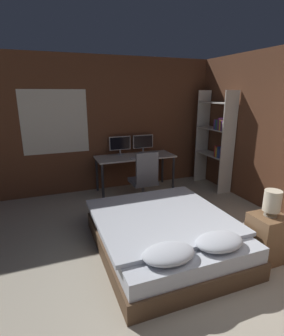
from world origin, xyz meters
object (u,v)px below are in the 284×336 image
(monitor_left, at_px, (120,144))
(bookshelf, at_px, (217,136))
(bedside_lamp, at_px, (272,201))
(nightstand, at_px, (267,238))
(keyboard, at_px, (139,158))
(office_chair, at_px, (144,184))
(monitor_right, at_px, (143,143))
(bed, at_px, (164,234))
(desk, at_px, (135,160))
(computer_mouse, at_px, (151,156))

(monitor_left, distance_m, bookshelf, 2.02)
(bedside_lamp, bearing_deg, nightstand, 0.00)
(bedside_lamp, height_order, bookshelf, bookshelf)
(keyboard, bearing_deg, office_chair, -99.57)
(bookshelf, bearing_deg, monitor_right, 153.56)
(bed, bearing_deg, bookshelf, 40.43)
(bedside_lamp, bearing_deg, monitor_right, 98.09)
(office_chair, bearing_deg, keyboard, 80.43)
(keyboard, relative_size, bookshelf, 0.17)
(bed, relative_size, office_chair, 1.96)
(desk, distance_m, bookshelf, 1.77)
(computer_mouse, relative_size, bookshelf, 0.03)
(monitor_right, height_order, computer_mouse, monitor_right)
(desk, xyz_separation_m, office_chair, (-0.09, -0.72, -0.27))
(computer_mouse, height_order, office_chair, office_chair)
(desk, bearing_deg, bed, -100.05)
(nightstand, distance_m, office_chair, 2.26)
(desk, xyz_separation_m, computer_mouse, (0.26, -0.21, 0.10))
(desk, height_order, bookshelf, bookshelf)
(bed, height_order, bedside_lamp, bedside_lamp)
(desk, bearing_deg, bookshelf, -16.09)
(monitor_right, relative_size, bookshelf, 0.22)
(bed, bearing_deg, desk, 79.95)
(monitor_right, xyz_separation_m, keyboard, (-0.26, -0.43, -0.21))
(bedside_lamp, bearing_deg, desk, 103.68)
(computer_mouse, bearing_deg, bedside_lamp, -80.78)
(bedside_lamp, distance_m, keyboard, 2.71)
(desk, distance_m, keyboard, 0.23)
(nightstand, relative_size, desk, 0.37)
(computer_mouse, distance_m, office_chair, 0.72)
(bedside_lamp, distance_m, desk, 2.92)
(bed, height_order, monitor_right, monitor_right)
(computer_mouse, bearing_deg, monitor_left, 140.68)
(monitor_left, height_order, keyboard, monitor_left)
(bedside_lamp, relative_size, desk, 0.20)
(bed, xyz_separation_m, bedside_lamp, (1.08, -0.63, 0.55))
(bedside_lamp, distance_m, monitor_left, 3.20)
(monitor_right, bearing_deg, bedside_lamp, -81.91)
(bed, distance_m, monitor_left, 2.53)
(bed, distance_m, office_chair, 1.52)
(bedside_lamp, height_order, monitor_left, monitor_left)
(monitor_left, relative_size, computer_mouse, 6.42)
(nightstand, height_order, office_chair, office_chair)
(keyboard, bearing_deg, bookshelf, -9.07)
(monitor_right, distance_m, bookshelf, 1.55)
(desk, xyz_separation_m, monitor_left, (-0.26, 0.21, 0.31))
(nightstand, xyz_separation_m, bedside_lamp, (0.00, 0.00, 0.48))
(keyboard, height_order, bookshelf, bookshelf)
(nightstand, height_order, desk, desk)
(nightstand, xyz_separation_m, bookshelf, (0.95, 2.36, 0.83))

